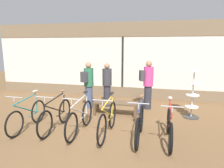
# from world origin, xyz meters

# --- Properties ---
(ground_plane) EXTENTS (24.00, 24.00, 0.00)m
(ground_plane) POSITION_xyz_m (0.00, 0.00, 0.00)
(ground_plane) COLOR brown
(shop_back_wall) EXTENTS (12.00, 0.08, 3.20)m
(shop_back_wall) POSITION_xyz_m (0.00, 3.56, 1.64)
(shop_back_wall) COLOR #7A664C
(shop_back_wall) RESTS_ON ground_plane
(bicycle_far_left) EXTENTS (0.46, 1.67, 1.02)m
(bicycle_far_left) POSITION_xyz_m (-1.87, -0.43, 0.38)
(bicycle_far_left) COLOR black
(bicycle_far_left) RESTS_ON ground_plane
(bicycle_left) EXTENTS (0.46, 1.76, 1.03)m
(bicycle_left) POSITION_xyz_m (-1.11, -0.29, 0.39)
(bicycle_left) COLOR black
(bicycle_left) RESTS_ON ground_plane
(bicycle_center_left) EXTENTS (0.46, 1.77, 1.04)m
(bicycle_center_left) POSITION_xyz_m (-0.40, -0.33, 0.40)
(bicycle_center_left) COLOR black
(bicycle_center_left) RESTS_ON ground_plane
(bicycle_center_right) EXTENTS (0.46, 1.77, 1.05)m
(bicycle_center_right) POSITION_xyz_m (0.34, -0.31, 0.41)
(bicycle_center_right) COLOR black
(bicycle_center_right) RESTS_ON ground_plane
(bicycle_right) EXTENTS (0.46, 1.70, 1.04)m
(bicycle_right) POSITION_xyz_m (1.13, -0.35, 0.39)
(bicycle_right) COLOR black
(bicycle_right) RESTS_ON ground_plane
(bicycle_far_right) EXTENTS (0.46, 1.69, 1.01)m
(bicycle_far_right) POSITION_xyz_m (1.83, -0.32, 0.37)
(bicycle_far_right) COLOR black
(bicycle_far_right) RESTS_ON ground_plane
(accessory_rack) EXTENTS (0.48, 0.48, 1.58)m
(accessory_rack) POSITION_xyz_m (2.58, 1.52, 0.65)
(accessory_rack) COLOR #333333
(accessory_rack) RESTS_ON ground_plane
(display_bench) EXTENTS (1.40, 0.44, 0.45)m
(display_bench) POSITION_xyz_m (0.21, 1.17, 0.37)
(display_bench) COLOR brown
(display_bench) RESTS_ON ground_plane
(customer_near_rack) EXTENTS (0.55, 0.44, 1.72)m
(customer_near_rack) POSITION_xyz_m (1.17, 2.10, 0.93)
(customer_near_rack) COLOR #2D2D38
(customer_near_rack) RESTS_ON ground_plane
(customer_by_window) EXTENTS (0.35, 0.35, 1.61)m
(customer_by_window) POSITION_xyz_m (-0.31, 2.10, 0.84)
(customer_by_window) COLOR #2D2D38
(customer_by_window) RESTS_ON ground_plane
(customer_mid_floor) EXTENTS (0.43, 0.55, 1.66)m
(customer_mid_floor) POSITION_xyz_m (-0.90, 1.73, 0.89)
(customer_mid_floor) COLOR #424C6B
(customer_mid_floor) RESTS_ON ground_plane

